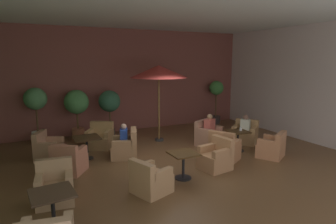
% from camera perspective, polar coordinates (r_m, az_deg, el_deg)
% --- Properties ---
extents(ground_plane, '(10.72, 8.63, 0.02)m').
position_cam_1_polar(ground_plane, '(8.58, 1.26, -9.67)').
color(ground_plane, brown).
extents(wall_back_brick, '(10.72, 0.08, 4.17)m').
position_cam_1_polar(wall_back_brick, '(12.06, -7.95, 6.20)').
color(wall_back_brick, brown).
rests_on(wall_back_brick, ground_plane).
extents(wall_right_plain, '(0.08, 8.63, 4.17)m').
position_cam_1_polar(wall_right_plain, '(11.53, 25.73, 5.12)').
color(wall_right_plain, silver).
rests_on(wall_right_plain, ground_plane).
extents(ceiling_slab, '(10.72, 8.63, 0.06)m').
position_cam_1_polar(ceiling_slab, '(8.17, 1.38, 19.32)').
color(ceiling_slab, silver).
rests_on(ceiling_slab, wall_back_brick).
extents(cafe_table_front_left, '(0.67, 0.67, 0.66)m').
position_cam_1_polar(cafe_table_front_left, '(9.59, 13.75, -4.85)').
color(cafe_table_front_left, black).
rests_on(cafe_table_front_left, ground_plane).
extents(armchair_front_left_north, '(1.02, 1.00, 0.80)m').
position_cam_1_polar(armchair_front_left_north, '(9.32, 20.00, -6.68)').
color(armchair_front_left_north, tan).
rests_on(armchair_front_left_north, ground_plane).
extents(armchair_front_left_east, '(1.10, 1.11, 0.80)m').
position_cam_1_polar(armchair_front_left_east, '(10.66, 15.09, -4.30)').
color(armchair_front_left_east, tan).
rests_on(armchair_front_left_east, ground_plane).
extents(armchair_front_left_south, '(1.06, 1.02, 0.86)m').
position_cam_1_polar(armchair_front_left_south, '(10.09, 8.01, -4.77)').
color(armchair_front_left_south, tan).
rests_on(armchair_front_left_south, ground_plane).
extents(armchair_front_left_west, '(1.00, 1.02, 0.91)m').
position_cam_1_polar(armchair_front_left_west, '(8.65, 11.14, -7.34)').
color(armchair_front_left_west, '#B47B52').
rests_on(armchair_front_left_west, ground_plane).
extents(cafe_table_front_right, '(0.78, 0.78, 0.66)m').
position_cam_1_polar(cafe_table_front_right, '(8.91, -15.89, -5.63)').
color(cafe_table_front_right, black).
rests_on(cafe_table_front_right, ground_plane).
extents(armchair_front_right_north, '(1.01, 1.02, 0.82)m').
position_cam_1_polar(armchair_front_right_north, '(8.00, -19.11, -9.27)').
color(armchair_front_right_north, '#BD765A').
rests_on(armchair_front_right_north, ground_plane).
extents(armchair_front_right_east, '(0.97, 1.00, 0.86)m').
position_cam_1_polar(armchair_front_right_east, '(8.86, -8.42, -6.92)').
color(armchair_front_right_east, tan).
rests_on(armchair_front_right_east, ground_plane).
extents(armchair_front_right_south, '(1.06, 1.04, 0.85)m').
position_cam_1_polar(armchair_front_right_south, '(10.00, -13.39, -5.15)').
color(armchair_front_right_south, tan).
rests_on(armchair_front_right_south, ground_plane).
extents(armchair_front_right_west, '(0.95, 0.99, 0.84)m').
position_cam_1_polar(armchair_front_right_west, '(9.31, -22.73, -6.86)').
color(armchair_front_right_west, tan).
rests_on(armchair_front_right_west, ground_plane).
extents(cafe_table_mid_center, '(0.67, 0.67, 0.66)m').
position_cam_1_polar(cafe_table_mid_center, '(7.20, 3.07, -9.51)').
color(cafe_table_mid_center, black).
rests_on(cafe_table_mid_center, ground_plane).
extents(armchair_mid_center_north, '(0.84, 0.83, 0.85)m').
position_cam_1_polar(armchair_mid_center_north, '(7.95, 9.49, -8.96)').
color(armchair_mid_center_north, tan).
rests_on(armchair_mid_center_north, ground_plane).
extents(armchair_mid_center_east, '(0.93, 0.93, 0.78)m').
position_cam_1_polar(armchair_mid_center_east, '(6.52, -3.54, -13.43)').
color(armchair_mid_center_east, tan).
rests_on(armchair_mid_center_east, ground_plane).
extents(cafe_table_rear_right, '(0.79, 0.79, 0.66)m').
position_cam_1_polar(cafe_table_rear_right, '(5.56, -22.03, -15.81)').
color(cafe_table_rear_right, black).
rests_on(cafe_table_rear_right, ground_plane).
extents(armchair_rear_right_north, '(0.80, 0.77, 0.87)m').
position_cam_1_polar(armchair_rear_right_north, '(6.57, -21.56, -13.79)').
color(armchair_rear_right_north, tan).
rests_on(armchair_rear_right_north, ground_plane).
extents(patio_umbrella_tall_red, '(2.05, 2.05, 2.75)m').
position_cam_1_polar(patio_umbrella_tall_red, '(10.21, -1.85, 7.98)').
color(patio_umbrella_tall_red, '#2D2D2D').
rests_on(patio_umbrella_tall_red, ground_plane).
extents(potted_tree_left_corner, '(0.82, 0.82, 1.81)m').
position_cam_1_polar(potted_tree_left_corner, '(11.03, -11.56, 1.70)').
color(potted_tree_left_corner, '#393029').
rests_on(potted_tree_left_corner, ground_plane).
extents(potted_tree_mid_left, '(0.88, 0.88, 1.87)m').
position_cam_1_polar(potted_tree_mid_left, '(10.98, -17.72, 1.20)').
color(potted_tree_mid_left, '#AF6445').
rests_on(potted_tree_mid_left, ground_plane).
extents(potted_tree_mid_right, '(0.65, 0.65, 1.99)m').
position_cam_1_polar(potted_tree_mid_right, '(13.39, 9.57, 3.44)').
color(potted_tree_mid_right, '#3E3332').
rests_on(potted_tree_mid_right, ground_plane).
extents(potted_tree_right_corner, '(0.77, 0.77, 1.99)m').
position_cam_1_polar(potted_tree_right_corner, '(10.95, -24.82, 1.31)').
color(potted_tree_right_corner, silver).
rests_on(potted_tree_right_corner, ground_plane).
extents(patron_blue_shirt, '(0.45, 0.39, 0.70)m').
position_cam_1_polar(patron_blue_shirt, '(9.98, 8.29, -2.64)').
color(patron_blue_shirt, '#B85348').
rests_on(patron_blue_shirt, ground_plane).
extents(patron_by_window, '(0.36, 0.38, 0.61)m').
position_cam_1_polar(patron_by_window, '(10.53, 15.14, -2.35)').
color(patron_by_window, silver).
rests_on(patron_by_window, ground_plane).
extents(patron_with_friend, '(0.32, 0.43, 0.63)m').
position_cam_1_polar(patron_with_friend, '(8.76, -8.79, -4.59)').
color(patron_with_friend, '#24429F').
rests_on(patron_with_friend, ground_plane).
extents(iced_drink_cup, '(0.08, 0.08, 0.11)m').
position_cam_1_polar(iced_drink_cup, '(9.61, 14.29, -3.28)').
color(iced_drink_cup, white).
rests_on(iced_drink_cup, cafe_table_front_left).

